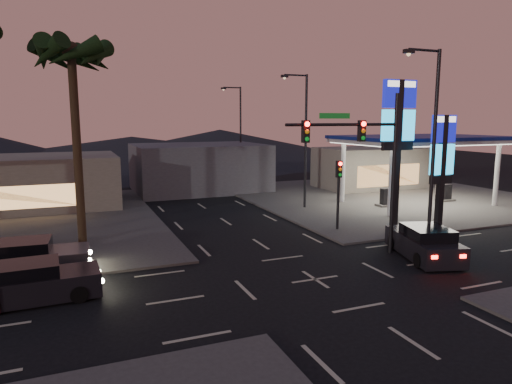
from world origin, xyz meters
name	(u,v)px	position (x,y,z in m)	size (l,w,h in m)	color
ground	(315,279)	(0.00, 0.00, 0.00)	(140.00, 140.00, 0.00)	black
corner_lot_ne	(384,196)	(16.00, 16.00, 0.06)	(24.00, 24.00, 0.12)	#47443F
gas_station	(420,141)	(16.00, 12.00, 5.08)	(12.20, 8.20, 5.47)	silver
convenience_store	(370,168)	(18.00, 21.00, 2.00)	(10.00, 6.00, 4.00)	#726B5B
pylon_sign_tall	(398,125)	(8.50, 5.50, 6.39)	(2.20, 0.35, 9.00)	black
pylon_sign_short	(442,155)	(11.00, 4.50, 4.66)	(1.60, 0.35, 7.00)	black
traffic_signal_mast	(366,151)	(3.76, 1.99, 5.23)	(6.10, 0.39, 8.00)	black
pedestal_signal	(339,184)	(5.50, 6.98, 2.92)	(0.32, 0.39, 4.30)	black
streetlight_near	(431,141)	(6.79, 1.00, 5.72)	(2.14, 0.25, 10.00)	black
streetlight_mid	(303,133)	(6.79, 14.00, 5.72)	(2.14, 0.25, 10.00)	black
streetlight_far	(239,130)	(6.79, 28.00, 5.72)	(2.14, 0.25, 10.00)	black
palm_a	(72,66)	(-9.00, 9.50, 9.43)	(4.41, 4.41, 10.86)	black
building_far_west	(5,184)	(-14.00, 22.00, 2.00)	(16.00, 8.00, 4.00)	#726B5B
building_far_mid	(199,167)	(2.00, 26.00, 2.20)	(12.00, 9.00, 4.40)	#4C4C51
hill_right	(220,144)	(15.00, 60.00, 2.50)	(50.00, 50.00, 5.00)	black
hill_center	(132,149)	(0.00, 60.00, 2.00)	(60.00, 60.00, 4.00)	black
car_lane_a_front	(34,283)	(-10.88, 1.93, 0.70)	(4.69, 2.12, 1.51)	black
car_lane_b_front	(28,260)	(-11.33, 4.99, 0.75)	(5.08, 2.37, 1.62)	#5C5C5E
suv_station	(424,243)	(6.48, 0.69, 0.75)	(3.31, 5.20, 1.62)	black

